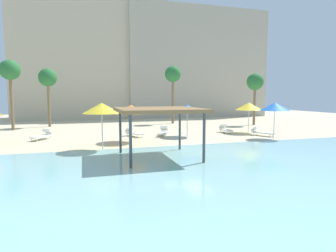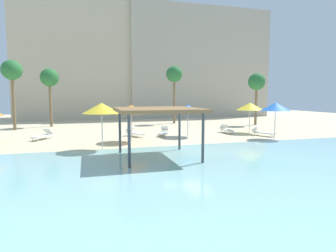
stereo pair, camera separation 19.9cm
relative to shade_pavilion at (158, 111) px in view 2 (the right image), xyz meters
name	(u,v)px [view 2 (the right image)]	position (x,y,z in m)	size (l,w,h in m)	color
ground_plane	(188,150)	(2.28, 1.61, -2.50)	(80.00, 80.00, 0.00)	beige
lagoon_water	(230,172)	(2.28, -3.64, -2.48)	(44.00, 13.50, 0.04)	#8CC6CC
shade_pavilion	(158,111)	(0.00, 0.00, 0.00)	(4.30, 4.30, 2.67)	#42474C
beach_umbrella_blue_0	(188,109)	(4.31, 7.20, -0.23)	(2.22, 2.22, 2.58)	silver
beach_umbrella_yellow_2	(102,108)	(-2.72, 3.16, 0.06)	(2.31, 2.31, 2.88)	silver
beach_umbrella_orange_3	(131,109)	(-0.51, 5.85, -0.17)	(2.37, 2.37, 2.66)	silver
beach_umbrella_blue_4	(276,107)	(10.26, 4.05, -0.02)	(2.25, 2.25, 2.80)	silver
beach_umbrella_yellow_5	(250,106)	(10.44, 7.83, -0.14)	(2.41, 2.41, 2.70)	silver
lounge_chair_0	(44,135)	(-6.78, 8.71, -2.17)	(1.52, 1.92, 0.74)	white
lounge_chair_1	(226,129)	(8.38, 8.31, -2.17)	(0.76, 1.94, 0.74)	white
lounge_chair_2	(134,132)	(0.10, 8.45, -2.17)	(1.35, 1.97, 0.74)	white
lounge_chair_3	(262,132)	(10.36, 5.78, -2.17)	(1.36, 1.97, 0.74)	white
lounge_chair_4	(164,132)	(2.54, 8.13, -2.17)	(1.33, 1.98, 0.74)	white
palm_tree_0	(257,83)	(14.91, 13.72, 2.25)	(1.90, 1.90, 5.83)	brown
palm_tree_1	(12,72)	(-10.29, 15.91, 3.06)	(1.90, 1.90, 6.69)	brown
palm_tree_2	(49,79)	(-7.26, 18.39, 2.59)	(1.90, 1.90, 6.19)	brown
palm_tree_3	(174,76)	(6.53, 18.01, 3.18)	(1.90, 1.90, 6.81)	brown
hotel_block_0	(96,63)	(-1.96, 30.33, 5.70)	(21.91, 8.38, 16.40)	beige
hotel_block_1	(192,66)	(13.75, 31.24, 5.83)	(22.12, 11.43, 16.67)	#B2A893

